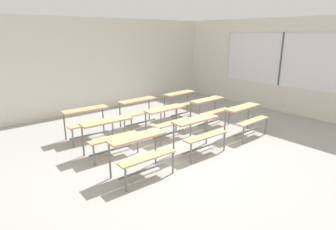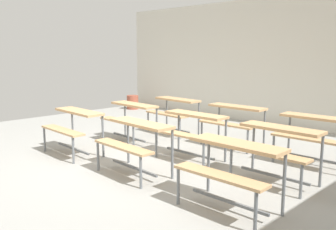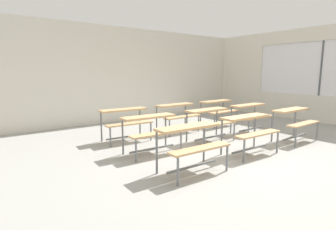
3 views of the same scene
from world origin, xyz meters
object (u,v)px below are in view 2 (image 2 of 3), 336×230
object	(u,v)px
desk_bench_r2c1	(233,116)
trash_bin	(133,102)
desk_bench_r0c2	(231,160)
desk_bench_r1c0	(130,113)
desk_bench_r2c0	(174,107)
desk_bench_r0c0	(74,121)
desk_bench_r1c1	(191,125)
desk_bench_r0c1	(135,135)
desk_bench_r1c2	(277,141)
desk_bench_r2c2	(314,128)

from	to	relation	value
desk_bench_r2c1	trash_bin	world-z (taller)	desk_bench_r2c1
desk_bench_r0c2	desk_bench_r1c0	world-z (taller)	same
desk_bench_r2c0	desk_bench_r0c0	bearing A→B (deg)	-88.72
desk_bench_r1c1	desk_bench_r1c0	bearing A→B (deg)	178.03
desk_bench_r2c0	desk_bench_r2c1	distance (m)	1.53
desk_bench_r0c1	desk_bench_r2c0	bearing A→B (deg)	124.85
desk_bench_r1c0	desk_bench_r1c2	bearing A→B (deg)	1.38
desk_bench_r0c2	desk_bench_r2c0	bearing A→B (deg)	142.67
desk_bench_r1c0	desk_bench_r2c2	xyz separation A→B (m)	(3.10, 1.10, 0.00)
desk_bench_r0c1	desk_bench_r2c2	xyz separation A→B (m)	(1.58, 2.25, 0.00)
desk_bench_r0c0	desk_bench_r2c1	bearing A→B (deg)	57.51
trash_bin	desk_bench_r2c1	bearing A→B (deg)	-18.15
desk_bench_r1c1	desk_bench_r1c2	bearing A→B (deg)	-1.62
desk_bench_r1c0	desk_bench_r2c1	bearing A→B (deg)	38.68
desk_bench_r1c0	desk_bench_r2c0	xyz separation A→B (m)	(0.04, 1.17, 0.00)
desk_bench_r1c0	trash_bin	bearing A→B (deg)	142.09
desk_bench_r0c0	desk_bench_r2c2	bearing A→B (deg)	37.97
trash_bin	desk_bench_r2c0	bearing A→B (deg)	-25.61
desk_bench_r1c2	desk_bench_r0c1	bearing A→B (deg)	-144.94
desk_bench_r0c0	desk_bench_r0c2	size ratio (longest dim) A/B	1.01
desk_bench_r0c0	desk_bench_r1c0	world-z (taller)	same
desk_bench_r0c0	trash_bin	bearing A→B (deg)	130.77
desk_bench_r2c0	desk_bench_r1c1	bearing A→B (deg)	-34.81
trash_bin	desk_bench_r1c1	bearing A→B (deg)	-29.84
desk_bench_r0c0	trash_bin	size ratio (longest dim) A/B	2.67
desk_bench_r0c2	desk_bench_r1c2	size ratio (longest dim) A/B	1.00
desk_bench_r1c1	trash_bin	distance (m)	5.58
desk_bench_r0c1	desk_bench_r0c2	world-z (taller)	same
desk_bench_r1c0	trash_bin	xyz separation A→B (m)	(-3.23, 2.74, -0.35)
desk_bench_r2c2	desk_bench_r1c2	bearing A→B (deg)	-91.76
trash_bin	desk_bench_r1c2	bearing A→B (deg)	-23.76
desk_bench_r1c2	desk_bench_r2c0	distance (m)	3.30
desk_bench_r1c0	desk_bench_r1c2	size ratio (longest dim) A/B	1.02
desk_bench_r1c2	trash_bin	world-z (taller)	desk_bench_r1c2
desk_bench_r0c2	desk_bench_r1c2	world-z (taller)	same
desk_bench_r0c1	desk_bench_r2c2	distance (m)	2.75
desk_bench_r2c0	trash_bin	size ratio (longest dim) A/B	2.70
desk_bench_r1c1	desk_bench_r1c2	xyz separation A→B (m)	(1.51, -0.02, 0.00)
desk_bench_r0c2	trash_bin	bearing A→B (deg)	148.07
desk_bench_r0c2	desk_bench_r1c2	xyz separation A→B (m)	(-0.08, 1.13, 0.00)
desk_bench_r0c1	trash_bin	world-z (taller)	desk_bench_r0c1
desk_bench_r0c2	trash_bin	xyz separation A→B (m)	(-6.42, 3.92, -0.35)
desk_bench_r1c0	desk_bench_r1c1	size ratio (longest dim) A/B	1.01
desk_bench_r0c0	desk_bench_r1c1	bearing A→B (deg)	37.52
desk_bench_r0c1	trash_bin	distance (m)	6.16
desk_bench_r1c2	trash_bin	distance (m)	6.93
desk_bench_r0c2	desk_bench_r1c1	world-z (taller)	same
desk_bench_r0c1	desk_bench_r2c0	xyz separation A→B (m)	(-1.48, 2.32, 0.00)
desk_bench_r2c1	desk_bench_r1c2	bearing A→B (deg)	-39.36
desk_bench_r1c0	desk_bench_r0c2	bearing A→B (deg)	-18.06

